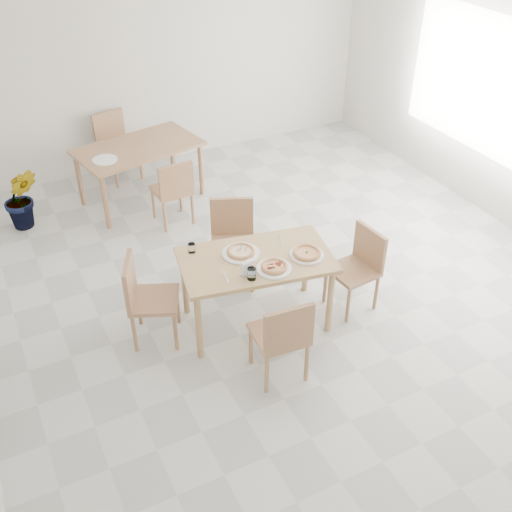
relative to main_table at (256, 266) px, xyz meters
name	(u,v)px	position (x,y,z in m)	size (l,w,h in m)	color
room	(509,95)	(3.49, 0.61, 0.84)	(7.28, 7.00, 7.00)	silver
main_table	(256,266)	(0.00, 0.00, 0.00)	(1.50, 1.02, 0.75)	tan
chair_south	(283,335)	(-0.14, -0.77, -0.15)	(0.47, 0.47, 0.87)	#A07050
chair_north	(232,236)	(0.11, 0.75, -0.14)	(0.58, 0.58, 0.90)	#A07050
chair_west	(144,295)	(-1.00, 0.25, -0.15)	(0.57, 0.57, 0.87)	#A07050
chair_east	(359,263)	(1.03, -0.20, -0.17)	(0.46, 0.46, 0.84)	#A07050
plate_margherita	(307,255)	(0.43, -0.17, 0.10)	(0.32, 0.32, 0.02)	white
plate_mushroom	(241,253)	(-0.10, 0.12, 0.10)	(0.35, 0.35, 0.02)	white
plate_pepperoni	(274,269)	(0.07, -0.22, 0.10)	(0.32, 0.32, 0.02)	white
pizza_margherita	(307,253)	(0.43, -0.17, 0.12)	(0.34, 0.34, 0.03)	#EDB36F
pizza_mushroom	(241,251)	(-0.10, 0.12, 0.12)	(0.28, 0.28, 0.03)	#EDB36F
pizza_pepperoni	(274,266)	(0.07, -0.22, 0.12)	(0.28, 0.28, 0.03)	#EDB36F
tumbler_a	(252,274)	(-0.17, -0.25, 0.14)	(0.08, 0.08, 0.11)	white
tumbler_b	(192,248)	(-0.48, 0.36, 0.14)	(0.07, 0.07, 0.09)	white
napkin_holder	(247,268)	(-0.18, -0.18, 0.16)	(0.13, 0.08, 0.14)	silver
fork_a	(226,277)	(-0.37, -0.14, 0.09)	(0.01, 0.17, 0.01)	silver
fork_b	(281,240)	(0.35, 0.16, 0.09)	(0.01, 0.18, 0.01)	silver
second_table	(138,152)	(-0.24, 2.79, 0.01)	(1.63, 1.13, 0.75)	#A07050
chair_back_s	(174,188)	(-0.07, 2.03, -0.17)	(0.44, 0.44, 0.85)	#A07050
chair_back_n	(115,141)	(-0.34, 3.56, -0.14)	(0.54, 0.54, 0.90)	#A07050
plate_empty	(105,160)	(-0.70, 2.57, 0.10)	(0.29, 0.29, 0.02)	white
potted_plant	(22,198)	(-1.70, 2.79, -0.27)	(0.42, 0.34, 0.77)	#1D621E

